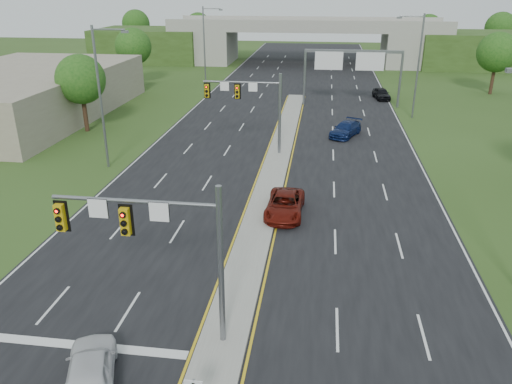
{
  "coord_description": "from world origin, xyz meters",
  "views": [
    {
      "loc": [
        3.6,
        -16.35,
        13.7
      ],
      "look_at": [
        0.13,
        9.13,
        3.0
      ],
      "focal_mm": 35.0,
      "sensor_mm": 36.0,
      "label": 1
    }
  ],
  "objects": [
    {
      "name": "car_white",
      "position": [
        -4.3,
        -3.08,
        0.76
      ],
      "size": [
        3.12,
        4.67,
        1.48
      ],
      "primitive_type": "imported",
      "rotation": [
        0.0,
        0.0,
        3.49
      ],
      "color": "silver",
      "rests_on": "road"
    },
    {
      "name": "commercial_building",
      "position": [
        -30.0,
        35.0,
        2.5
      ],
      "size": [
        18.0,
        30.0,
        5.0
      ],
      "primitive_type": "cube",
      "color": "gray",
      "rests_on": "ground"
    },
    {
      "name": "car_far_c",
      "position": [
        11.0,
        49.62,
        0.73
      ],
      "size": [
        2.35,
        4.38,
        1.42
      ],
      "primitive_type": "imported",
      "rotation": [
        0.0,
        0.0,
        0.17
      ],
      "color": "black",
      "rests_on": "road"
    },
    {
      "name": "median",
      "position": [
        0.0,
        23.0,
        0.1
      ],
      "size": [
        2.0,
        54.0,
        0.16
      ],
      "primitive_type": "cube",
      "color": "gray",
      "rests_on": "road"
    },
    {
      "name": "tree_back_a",
      "position": [
        -38.0,
        94.0,
        5.84
      ],
      "size": [
        6.0,
        6.0,
        8.85
      ],
      "color": "#382316",
      "rests_on": "ground"
    },
    {
      "name": "road",
      "position": [
        0.0,
        35.0,
        0.01
      ],
      "size": [
        24.0,
        160.0,
        0.02
      ],
      "primitive_type": "cube",
      "color": "black",
      "rests_on": "ground"
    },
    {
      "name": "sign_gantry",
      "position": [
        6.68,
        44.92,
        5.24
      ],
      "size": [
        11.58,
        0.44,
        6.67
      ],
      "color": "slate",
      "rests_on": "ground"
    },
    {
      "name": "tree_back_b",
      "position": [
        -24.0,
        94.0,
        5.51
      ],
      "size": [
        5.6,
        5.6,
        8.32
      ],
      "color": "#382316",
      "rests_on": "ground"
    },
    {
      "name": "tree_back_c",
      "position": [
        24.0,
        94.0,
        5.51
      ],
      "size": [
        5.6,
        5.6,
        8.32
      ],
      "color": "#382316",
      "rests_on": "ground"
    },
    {
      "name": "lightpole_l_mid",
      "position": [
        -13.3,
        20.0,
        6.1
      ],
      "size": [
        2.85,
        0.25,
        11.0
      ],
      "color": "slate",
      "rests_on": "ground"
    },
    {
      "name": "lightpole_l_far",
      "position": [
        -13.3,
        55.0,
        6.1
      ],
      "size": [
        2.85,
        0.25,
        11.0
      ],
      "color": "slate",
      "rests_on": "ground"
    },
    {
      "name": "lightpole_r_far",
      "position": [
        13.3,
        40.0,
        6.1
      ],
      "size": [
        2.85,
        0.25,
        11.0
      ],
      "color": "slate",
      "rests_on": "ground"
    },
    {
      "name": "ground",
      "position": [
        0.0,
        0.0,
        0.0
      ],
      "size": [
        240.0,
        240.0,
        0.0
      ],
      "primitive_type": "plane",
      "color": "#2D4619",
      "rests_on": "ground"
    },
    {
      "name": "lane_markings",
      "position": [
        -0.6,
        28.91,
        0.02
      ],
      "size": [
        23.72,
        160.0,
        0.01
      ],
      "color": "gold",
      "rests_on": "road"
    },
    {
      "name": "tree_l_near",
      "position": [
        -20.0,
        30.0,
        5.18
      ],
      "size": [
        4.8,
        4.8,
        7.6
      ],
      "color": "#382316",
      "rests_on": "ground"
    },
    {
      "name": "tree_l_mid",
      "position": [
        -24.0,
        55.0,
        5.51
      ],
      "size": [
        5.2,
        5.2,
        8.12
      ],
      "color": "#382316",
      "rests_on": "ground"
    },
    {
      "name": "car_far_b",
      "position": [
        5.9,
        31.62,
        0.71
      ],
      "size": [
        3.64,
        5.12,
        1.38
      ],
      "primitive_type": "imported",
      "rotation": [
        0.0,
        0.0,
        -0.41
      ],
      "color": "#0B1A46",
      "rests_on": "road"
    },
    {
      "name": "tree_r_mid",
      "position": [
        26.0,
        55.0,
        5.51
      ],
      "size": [
        5.2,
        5.2,
        8.12
      ],
      "color": "#382316",
      "rests_on": "ground"
    },
    {
      "name": "car_far_a",
      "position": [
        1.5,
        12.73,
        0.71
      ],
      "size": [
        2.39,
        5.0,
        1.38
      ],
      "primitive_type": "imported",
      "rotation": [
        0.0,
        0.0,
        -0.02
      ],
      "color": "#591008",
      "rests_on": "road"
    },
    {
      "name": "signal_mast_far",
      "position": [
        -2.26,
        24.93,
        4.73
      ],
      "size": [
        6.62,
        0.6,
        7.0
      ],
      "color": "slate",
      "rests_on": "ground"
    },
    {
      "name": "tree_back_d",
      "position": [
        38.0,
        94.0,
        5.84
      ],
      "size": [
        6.0,
        6.0,
        8.85
      ],
      "color": "#382316",
      "rests_on": "ground"
    },
    {
      "name": "signal_mast_near",
      "position": [
        -2.26,
        -0.07,
        4.73
      ],
      "size": [
        6.62,
        0.6,
        7.0
      ],
      "color": "slate",
      "rests_on": "ground"
    },
    {
      "name": "overpass",
      "position": [
        0.0,
        80.0,
        3.55
      ],
      "size": [
        80.0,
        14.0,
        8.1
      ],
      "color": "gray",
      "rests_on": "ground"
    }
  ]
}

